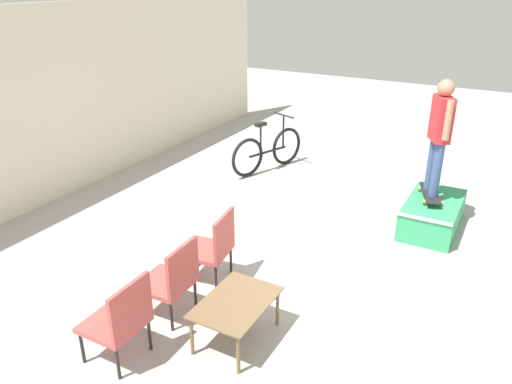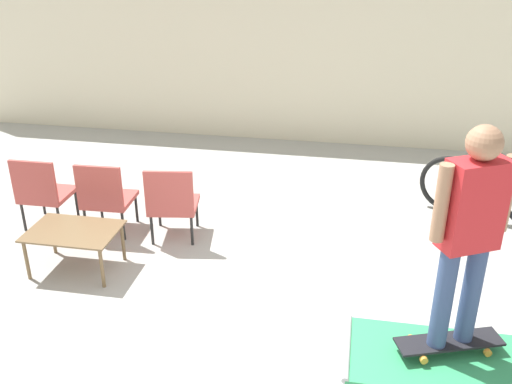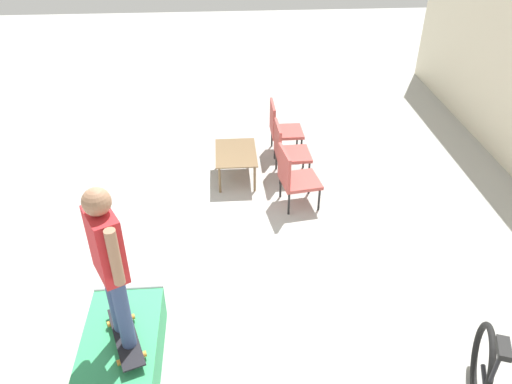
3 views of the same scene
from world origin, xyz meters
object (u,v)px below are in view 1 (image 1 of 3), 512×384
(person_skater, at_px, (440,129))
(skate_ramp_box, at_px, (432,214))
(patio_chair_right, at_px, (213,245))
(bicycle, at_px, (268,151))
(coffee_table, at_px, (236,306))
(patio_chair_center, at_px, (172,278))
(skateboard_on_ramp, at_px, (430,193))
(patio_chair_left, at_px, (121,318))

(person_skater, bearing_deg, skate_ramp_box, -153.56)
(patio_chair_right, height_order, bicycle, bicycle)
(coffee_table, xyz_separation_m, patio_chair_center, (0.00, 0.78, 0.07))
(skate_ramp_box, distance_m, patio_chair_right, 3.32)
(coffee_table, distance_m, bicycle, 4.73)
(coffee_table, relative_size, patio_chair_right, 1.01)
(person_skater, bearing_deg, patio_chair_center, 123.30)
(skate_ramp_box, relative_size, patio_chair_right, 1.51)
(patio_chair_right, bearing_deg, bicycle, -170.89)
(person_skater, relative_size, coffee_table, 1.80)
(person_skater, distance_m, patio_chair_right, 3.45)
(skateboard_on_ramp, height_order, person_skater, person_skater)
(patio_chair_left, bearing_deg, person_skater, 155.01)
(person_skater, distance_m, coffee_table, 3.80)
(patio_chair_right, bearing_deg, coffee_table, 36.28)
(patio_chair_center, bearing_deg, bicycle, -167.33)
(skateboard_on_ramp, height_order, patio_chair_left, patio_chair_left)
(patio_chair_right, bearing_deg, person_skater, 135.77)
(patio_chair_left, bearing_deg, patio_chair_right, 179.45)
(coffee_table, relative_size, bicycle, 0.55)
(skate_ramp_box, bearing_deg, skateboard_on_ramp, 54.16)
(coffee_table, bearing_deg, bicycle, 23.92)
(person_skater, bearing_deg, bicycle, 46.67)
(person_skater, xyz_separation_m, bicycle, (0.86, 3.06, -1.07))
(coffee_table, bearing_deg, skate_ramp_box, -19.72)
(person_skater, xyz_separation_m, patio_chair_left, (-4.23, 1.92, -0.98))
(person_skater, distance_m, bicycle, 3.36)
(skate_ramp_box, bearing_deg, patio_chair_center, 149.60)
(patio_chair_center, xyz_separation_m, patio_chair_right, (0.77, 0.00, 0.00))
(patio_chair_center, xyz_separation_m, bicycle, (4.32, 1.14, -0.09))
(skateboard_on_ramp, bearing_deg, patio_chair_center, 131.32)
(skate_ramp_box, distance_m, person_skater, 1.25)
(patio_chair_right, bearing_deg, skate_ramp_box, 134.06)
(skate_ramp_box, height_order, skateboard_on_ramp, skateboard_on_ramp)
(skate_ramp_box, height_order, bicycle, bicycle)
(patio_chair_left, distance_m, bicycle, 5.22)
(skateboard_on_ramp, distance_m, bicycle, 3.18)
(skateboard_on_ramp, relative_size, patio_chair_left, 0.89)
(skate_ramp_box, height_order, patio_chair_left, patio_chair_left)
(skateboard_on_ramp, bearing_deg, patio_chair_right, 124.80)
(patio_chair_left, height_order, patio_chair_center, same)
(patio_chair_left, height_order, bicycle, bicycle)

